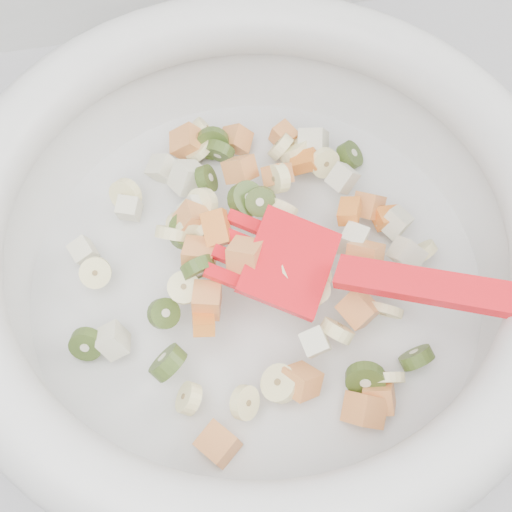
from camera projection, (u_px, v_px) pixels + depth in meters
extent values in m
cube|color=#99989E|center=(394.00, 400.00, 0.98)|extent=(2.00, 0.60, 0.90)
cylinder|color=silver|center=(256.00, 282.00, 0.55)|extent=(0.36, 0.36, 0.02)
torus|color=silver|center=(256.00, 224.00, 0.48)|extent=(0.44, 0.44, 0.05)
cylinder|color=#FFE9AA|center=(209.00, 228.00, 0.52)|extent=(0.02, 0.02, 0.03)
cylinder|color=#FFE9AA|center=(245.00, 403.00, 0.47)|extent=(0.03, 0.03, 0.02)
cylinder|color=#FFE9AA|center=(294.00, 149.00, 0.59)|extent=(0.03, 0.04, 0.03)
cylinder|color=#FFE9AA|center=(281.00, 147.00, 0.58)|extent=(0.03, 0.03, 0.03)
cylinder|color=#FFE9AA|center=(189.00, 233.00, 0.52)|extent=(0.03, 0.03, 0.03)
cylinder|color=#FFE9AA|center=(279.00, 178.00, 0.54)|extent=(0.02, 0.03, 0.03)
cylinder|color=#FFE9AA|center=(387.00, 378.00, 0.49)|extent=(0.03, 0.02, 0.03)
cylinder|color=#FFE9AA|center=(286.00, 276.00, 0.50)|extent=(0.02, 0.03, 0.03)
cylinder|color=#FFE9AA|center=(202.00, 204.00, 0.53)|extent=(0.03, 0.03, 0.03)
cylinder|color=#FFE9AA|center=(337.00, 331.00, 0.49)|extent=(0.03, 0.03, 0.03)
cylinder|color=#FFE9AA|center=(384.00, 310.00, 0.51)|extent=(0.03, 0.03, 0.03)
cylinder|color=#FFE9AA|center=(315.00, 275.00, 0.50)|extent=(0.03, 0.03, 0.02)
cylinder|color=#FFE9AA|center=(419.00, 254.00, 0.54)|extent=(0.04, 0.02, 0.04)
cylinder|color=#FFE9AA|center=(184.00, 288.00, 0.49)|extent=(0.03, 0.03, 0.02)
cylinder|color=#FFE9AA|center=(189.00, 398.00, 0.48)|extent=(0.03, 0.03, 0.03)
cylinder|color=#FFE9AA|center=(183.00, 227.00, 0.53)|extent=(0.03, 0.03, 0.02)
cylinder|color=#FFE9AA|center=(324.00, 163.00, 0.57)|extent=(0.04, 0.02, 0.03)
cylinder|color=#FFE9AA|center=(280.00, 383.00, 0.48)|extent=(0.04, 0.04, 0.02)
cylinder|color=#FFE9AA|center=(191.00, 234.00, 0.52)|extent=(0.03, 0.01, 0.03)
cylinder|color=#FFE9AA|center=(282.00, 208.00, 0.53)|extent=(0.02, 0.03, 0.03)
cylinder|color=#FFE9AA|center=(95.00, 273.00, 0.52)|extent=(0.03, 0.03, 0.03)
cylinder|color=#FFE9AA|center=(173.00, 233.00, 0.52)|extent=(0.03, 0.03, 0.03)
cylinder|color=#FFE9AA|center=(199.00, 150.00, 0.59)|extent=(0.03, 0.03, 0.02)
cylinder|color=#FFE9AA|center=(125.00, 195.00, 0.56)|extent=(0.03, 0.03, 0.04)
cylinder|color=#FFE9AA|center=(205.00, 131.00, 0.60)|extent=(0.03, 0.03, 0.03)
cylinder|color=#FFE9AA|center=(312.00, 288.00, 0.49)|extent=(0.03, 0.04, 0.02)
cube|color=gold|center=(379.00, 397.00, 0.49)|extent=(0.03, 0.03, 0.03)
cube|color=gold|center=(236.00, 140.00, 0.60)|extent=(0.03, 0.03, 0.03)
cube|color=gold|center=(207.00, 300.00, 0.49)|extent=(0.02, 0.03, 0.02)
cube|color=gold|center=(365.00, 257.00, 0.51)|extent=(0.03, 0.04, 0.03)
cube|color=gold|center=(364.00, 410.00, 0.48)|extent=(0.03, 0.03, 0.04)
cube|color=gold|center=(284.00, 136.00, 0.60)|extent=(0.02, 0.03, 0.02)
cube|color=gold|center=(218.00, 444.00, 0.47)|extent=(0.03, 0.03, 0.02)
cube|color=gold|center=(369.00, 206.00, 0.56)|extent=(0.03, 0.03, 0.03)
cube|color=gold|center=(199.00, 256.00, 0.51)|extent=(0.03, 0.03, 0.03)
cube|color=gold|center=(240.00, 169.00, 0.55)|extent=(0.03, 0.03, 0.03)
cube|color=gold|center=(278.00, 175.00, 0.55)|extent=(0.03, 0.03, 0.03)
cube|color=gold|center=(193.00, 222.00, 0.52)|extent=(0.03, 0.03, 0.03)
cube|color=gold|center=(301.00, 381.00, 0.48)|extent=(0.03, 0.03, 0.03)
cube|color=gold|center=(189.00, 143.00, 0.59)|extent=(0.03, 0.03, 0.03)
cube|color=gold|center=(359.00, 308.00, 0.50)|extent=(0.03, 0.03, 0.03)
cube|color=gold|center=(245.00, 256.00, 0.49)|extent=(0.03, 0.03, 0.03)
cylinder|color=olive|center=(246.00, 199.00, 0.53)|extent=(0.04, 0.04, 0.03)
cylinder|color=olive|center=(365.00, 379.00, 0.48)|extent=(0.03, 0.03, 0.03)
cylinder|color=olive|center=(350.00, 155.00, 0.59)|extent=(0.03, 0.03, 0.03)
cylinder|color=olive|center=(213.00, 143.00, 0.59)|extent=(0.04, 0.02, 0.04)
cylinder|color=olive|center=(187.00, 231.00, 0.52)|extent=(0.03, 0.03, 0.02)
cylinder|color=olive|center=(198.00, 268.00, 0.49)|extent=(0.03, 0.02, 0.03)
cylinder|color=olive|center=(220.00, 151.00, 0.59)|extent=(0.03, 0.03, 0.04)
cylinder|color=olive|center=(86.00, 344.00, 0.50)|extent=(0.03, 0.03, 0.03)
cylinder|color=olive|center=(206.00, 179.00, 0.56)|extent=(0.02, 0.03, 0.03)
cylinder|color=olive|center=(261.00, 201.00, 0.53)|extent=(0.03, 0.03, 0.03)
cylinder|color=olive|center=(164.00, 314.00, 0.50)|extent=(0.03, 0.03, 0.02)
cylinder|color=olive|center=(168.00, 363.00, 0.48)|extent=(0.04, 0.03, 0.03)
cylinder|color=olive|center=(417.00, 358.00, 0.50)|extent=(0.03, 0.03, 0.03)
cube|color=beige|center=(396.00, 222.00, 0.55)|extent=(0.03, 0.03, 0.03)
cube|color=beige|center=(129.00, 208.00, 0.56)|extent=(0.02, 0.02, 0.02)
cube|color=beige|center=(353.00, 241.00, 0.53)|extent=(0.03, 0.03, 0.02)
cube|color=beige|center=(83.00, 251.00, 0.54)|extent=(0.02, 0.02, 0.02)
cube|color=beige|center=(164.00, 169.00, 0.58)|extent=(0.03, 0.03, 0.03)
cube|color=beige|center=(113.00, 341.00, 0.50)|extent=(0.02, 0.03, 0.03)
cube|color=beige|center=(343.00, 178.00, 0.56)|extent=(0.03, 0.03, 0.03)
cube|color=beige|center=(314.00, 141.00, 0.59)|extent=(0.03, 0.03, 0.03)
cube|color=beige|center=(188.00, 178.00, 0.56)|extent=(0.03, 0.03, 0.03)
cube|color=beige|center=(200.00, 215.00, 0.53)|extent=(0.03, 0.03, 0.03)
cube|color=beige|center=(407.00, 254.00, 0.53)|extent=(0.03, 0.03, 0.03)
cube|color=beige|center=(315.00, 342.00, 0.48)|extent=(0.02, 0.02, 0.02)
cube|color=orange|center=(203.00, 322.00, 0.49)|extent=(0.02, 0.03, 0.02)
cube|color=orange|center=(349.00, 211.00, 0.53)|extent=(0.02, 0.03, 0.02)
cube|color=orange|center=(217.00, 228.00, 0.50)|extent=(0.02, 0.03, 0.03)
cube|color=orange|center=(388.00, 218.00, 0.55)|extent=(0.02, 0.02, 0.02)
cube|color=orange|center=(304.00, 161.00, 0.57)|extent=(0.03, 0.02, 0.02)
cube|color=red|center=(289.00, 262.00, 0.49)|extent=(0.08, 0.09, 0.02)
cube|color=red|center=(246.00, 223.00, 0.51)|extent=(0.03, 0.02, 0.01)
cube|color=red|center=(239.00, 240.00, 0.50)|extent=(0.03, 0.02, 0.01)
cube|color=red|center=(232.00, 258.00, 0.49)|extent=(0.03, 0.02, 0.01)
cube|color=red|center=(225.00, 277.00, 0.49)|extent=(0.03, 0.02, 0.01)
cube|color=red|center=(497.00, 298.00, 0.44)|extent=(0.19, 0.12, 0.05)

